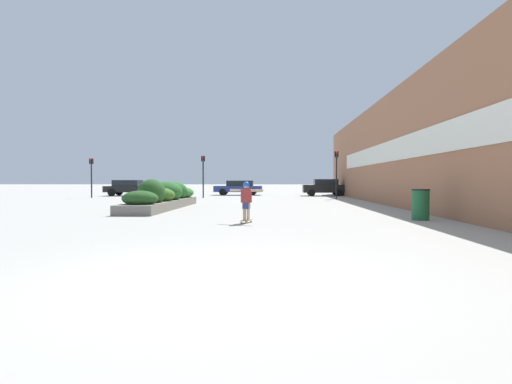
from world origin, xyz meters
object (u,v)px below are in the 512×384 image
object	(u,v)px
car_leftmost	(129,187)
traffic_light_right	(336,167)
traffic_light_far_left	(91,171)
skateboarder	(246,197)
trash_bin	(421,204)
skateboard	(246,221)
car_center_right	(239,187)
car_center_left	(411,187)
car_rightmost	(324,187)
traffic_light_left	(203,169)

from	to	relation	value
car_leftmost	traffic_light_right	bearing A→B (deg)	74.54
car_leftmost	traffic_light_far_left	bearing A→B (deg)	-17.65
skateboarder	traffic_light_right	distance (m)	19.09
trash_bin	traffic_light_right	distance (m)	17.02
trash_bin	traffic_light_far_left	world-z (taller)	traffic_light_far_left
traffic_light_right	skateboard	bearing A→B (deg)	-107.46
skateboard	car_center_right	world-z (taller)	car_center_right
skateboarder	car_center_left	world-z (taller)	car_center_left
car_rightmost	skateboard	bearing A→B (deg)	167.06
skateboard	traffic_light_far_left	world-z (taller)	traffic_light_far_left
car_center_right	traffic_light_left	size ratio (longest dim) A/B	1.35
traffic_light_right	traffic_light_far_left	xyz separation A→B (m)	(-19.68, 0.55, -0.28)
traffic_light_far_left	car_center_left	bearing A→B (deg)	11.91
car_center_right	skateboard	bearing A→B (deg)	-174.28
car_center_right	traffic_light_far_left	distance (m)	13.38
skateboarder	car_leftmost	bearing A→B (deg)	139.25
traffic_light_left	car_leftmost	bearing A→B (deg)	151.14
car_rightmost	traffic_light_far_left	bearing A→B (deg)	105.04
skateboarder	traffic_light_far_left	distance (m)	23.37
traffic_light_left	traffic_light_far_left	size ratio (longest dim) A/B	1.06
car_leftmost	car_center_right	world-z (taller)	car_leftmost
car_leftmost	car_rightmost	size ratio (longest dim) A/B	1.12
car_center_right	traffic_light_left	distance (m)	7.13
skateboarder	trash_bin	world-z (taller)	skateboarder
traffic_light_far_left	traffic_light_right	bearing A→B (deg)	-1.59
skateboarder	car_rightmost	size ratio (longest dim) A/B	0.33
traffic_light_far_left	trash_bin	bearing A→B (deg)	-41.05
car_center_left	car_rightmost	size ratio (longest dim) A/B	1.12
trash_bin	car_rightmost	bearing A→B (deg)	91.44
traffic_light_left	traffic_light_far_left	xyz separation A→B (m)	(-9.11, -0.27, -0.13)
car_center_left	trash_bin	bearing A→B (deg)	-17.89
trash_bin	car_leftmost	world-z (taller)	car_leftmost
skateboarder	trash_bin	size ratio (longest dim) A/B	1.16
skateboarder	car_rightmost	bearing A→B (deg)	97.92
traffic_light_far_left	skateboarder	bearing A→B (deg)	-53.23
traffic_light_left	traffic_light_right	world-z (taller)	traffic_light_right
trash_bin	car_leftmost	size ratio (longest dim) A/B	0.25
skateboard	traffic_light_left	xyz separation A→B (m)	(-4.86, 18.96, 2.26)
trash_bin	car_center_right	world-z (taller)	car_center_right
trash_bin	traffic_light_left	size ratio (longest dim) A/B	0.32
skateboarder	traffic_light_left	distance (m)	19.63
traffic_light_far_left	car_leftmost	bearing A→B (deg)	72.35
car_center_left	traffic_light_right	distance (m)	10.26
car_leftmost	traffic_light_left	size ratio (longest dim) A/B	1.27
traffic_light_left	traffic_light_far_left	world-z (taller)	traffic_light_left
skateboarder	traffic_light_far_left	bearing A→B (deg)	147.62
car_center_left	traffic_light_left	distance (m)	19.31
car_rightmost	traffic_light_right	distance (m)	6.02
car_leftmost	skateboard	bearing A→B (deg)	28.40
car_leftmost	car_rightmost	world-z (taller)	car_rightmost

